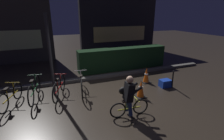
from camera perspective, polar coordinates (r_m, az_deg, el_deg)
The scene contains 15 objects.
ground_plane at distance 5.82m, azimuth 0.32°, elevation -10.45°, with size 40.00×40.00×0.00m, color #2D261E.
sidewalk_curb at distance 7.69m, azimuth -5.73°, elevation -2.53°, with size 12.00×0.24×0.12m, color #56544F.
hedge_row at distance 8.93m, azimuth 3.75°, elevation 4.00°, with size 4.80×0.70×1.14m, color black.
storefront_left at distance 11.40m, azimuth -31.65°, elevation 12.67°, with size 4.53×0.54×4.35m.
storefront_right at distance 13.02m, azimuth 2.44°, elevation 16.72°, with size 5.95×0.54×4.79m.
street_post at distance 6.08m, azimuth -20.41°, elevation 4.31°, with size 0.10×0.10×2.89m, color #2D2D33.
parked_bike_leftmost at distance 6.31m, azimuth -31.47°, elevation -7.69°, with size 0.56×1.47×0.70m.
parked_bike_left_mid at distance 6.38m, azimuth -25.08°, elevation -5.98°, with size 0.46×1.72×0.80m.
parked_bike_center_left at distance 6.28m, azimuth -17.68°, elevation -5.61°, with size 0.60×1.57×0.76m.
parked_bike_center_right at distance 6.32m, azimuth -10.48°, elevation -4.66°, with size 0.46×1.73×0.80m.
traffic_cone_near at distance 6.01m, azimuth 9.86°, elevation -6.40°, with size 0.36×0.36×0.65m.
traffic_cone_far at distance 7.31m, azimuth 11.71°, elevation -1.76°, with size 0.36×0.36×0.67m.
blue_crate at distance 7.13m, azimuth 17.80°, elevation -4.36°, with size 0.44×0.32×0.30m, color #193DB7.
cyclist at distance 4.77m, azimuth 5.75°, elevation -8.97°, with size 1.19×0.54×1.25m.
closed_umbrella at distance 6.95m, azimuth 20.15°, elevation -2.98°, with size 0.05×0.05×0.85m, color black.
Camera 1 is at (-1.87, -4.72, 2.84)m, focal length 26.59 mm.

